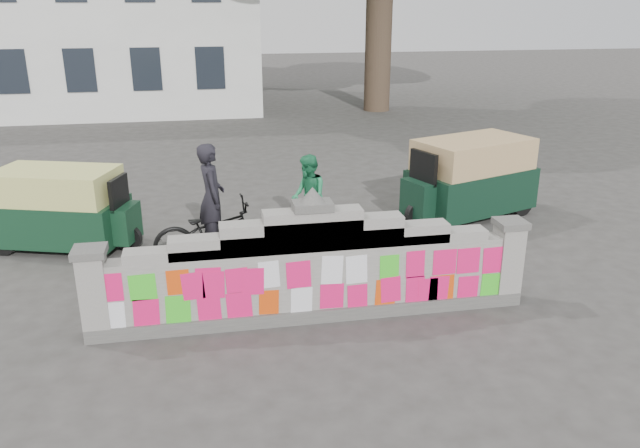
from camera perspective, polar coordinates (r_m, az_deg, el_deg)
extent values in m
plane|color=#383533|center=(9.34, -0.64, -8.53)|extent=(100.00, 100.00, 0.00)
cube|color=#4C4C49|center=(9.29, -0.64, -7.98)|extent=(6.40, 0.42, 0.20)
cube|color=gray|center=(9.07, -0.65, -5.18)|extent=(6.40, 0.32, 1.00)
cube|color=gray|center=(8.85, -0.67, -1.83)|extent=(5.20, 0.32, 0.14)
cube|color=gray|center=(8.82, -0.67, -1.41)|extent=(4.00, 0.32, 0.28)
cube|color=gray|center=(8.79, -0.67, -0.92)|extent=(2.60, 0.32, 0.44)
cube|color=gray|center=(8.77, -0.67, -0.49)|extent=(1.40, 0.32, 0.58)
cube|color=#4C4C49|center=(8.65, -0.68, 1.68)|extent=(0.55, 0.36, 0.12)
cone|color=#4C4C49|center=(8.61, -0.69, 2.70)|extent=(0.36, 0.36, 0.22)
cube|color=gray|center=(9.09, -19.87, -6.25)|extent=(0.36, 0.40, 1.24)
cube|color=#4C4C49|center=(8.83, -20.36, -2.39)|extent=(0.44, 0.44, 0.10)
cube|color=gray|center=(9.99, 16.68, -3.51)|extent=(0.36, 0.40, 1.24)
cube|color=#4C4C49|center=(9.76, 17.06, 0.06)|extent=(0.44, 0.44, 0.10)
cube|color=silver|center=(30.62, -22.30, 17.50)|extent=(16.00, 10.00, 8.00)
cylinder|color=#38281E|center=(27.18, 5.37, 16.59)|extent=(1.10, 1.10, 6.00)
imported|color=black|center=(11.25, -9.69, -0.65)|extent=(2.20, 0.98, 1.12)
imported|color=black|center=(11.13, -9.81, 1.23)|extent=(0.53, 0.74, 1.90)
imported|color=#248452|center=(12.19, -1.07, 2.53)|extent=(0.67, 0.83, 1.64)
cube|color=#11341F|center=(12.71, -22.64, 0.34)|extent=(2.62, 1.94, 0.78)
cube|color=#D5D471|center=(12.52, -23.04, 3.29)|extent=(2.42, 1.83, 0.59)
cube|color=#11341F|center=(12.15, -17.63, 0.11)|extent=(0.68, 0.80, 0.68)
cube|color=black|center=(11.98, -17.92, 2.75)|extent=(0.29, 0.67, 0.59)
cylinder|color=black|center=(12.21, -17.08, -1.21)|extent=(0.50, 0.26, 0.49)
cylinder|color=black|center=(12.84, -27.03, -1.52)|extent=(0.50, 0.26, 0.49)
cylinder|color=black|center=(13.68, -24.60, 0.07)|extent=(0.50, 0.26, 0.49)
cube|color=black|center=(13.87, 13.61, 3.14)|extent=(2.95, 2.24, 0.87)
cube|color=tan|center=(13.68, 13.87, 6.21)|extent=(2.73, 2.11, 0.65)
cube|color=black|center=(12.98, 9.28, 2.31)|extent=(0.78, 0.91, 0.76)
cube|color=black|center=(12.80, 9.44, 5.11)|extent=(0.35, 0.75, 0.65)
cylinder|color=black|center=(13.01, 8.83, 0.87)|extent=(0.56, 0.31, 0.55)
cylinder|color=black|center=(15.04, 14.62, 3.03)|extent=(0.56, 0.31, 0.55)
cylinder|color=black|center=(14.27, 18.01, 1.81)|extent=(0.56, 0.31, 0.55)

